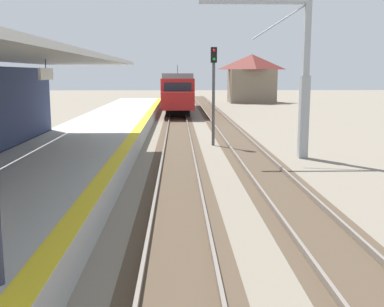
# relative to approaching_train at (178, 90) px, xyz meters

# --- Properties ---
(station_platform) EXTENTS (5.00, 80.00, 0.91)m
(station_platform) POSITION_rel_approaching_train_xyz_m (-4.40, -31.44, -1.73)
(station_platform) COLOR #A8A8A3
(station_platform) RESTS_ON ground
(track_pair_nearest_platform) EXTENTS (2.34, 120.00, 0.16)m
(track_pair_nearest_platform) POSITION_rel_approaching_train_xyz_m (-0.00, -27.44, -2.13)
(track_pair_nearest_platform) COLOR #4C3D2D
(track_pair_nearest_platform) RESTS_ON ground
(track_pair_middle) EXTENTS (2.34, 120.00, 0.16)m
(track_pair_middle) POSITION_rel_approaching_train_xyz_m (3.40, -27.44, -2.13)
(track_pair_middle) COLOR #4C3D2D
(track_pair_middle) RESTS_ON ground
(approaching_train) EXTENTS (2.93, 19.60, 4.76)m
(approaching_train) POSITION_rel_approaching_train_xyz_m (0.00, 0.00, 0.00)
(approaching_train) COLOR maroon
(approaching_train) RESTS_ON ground
(rail_signal_post) EXTENTS (0.32, 0.34, 5.20)m
(rail_signal_post) POSITION_rel_approaching_train_xyz_m (1.89, -23.63, 1.02)
(rail_signal_post) COLOR #4C4C4C
(rail_signal_post) RESTS_ON ground
(catenary_pylon_far_side) EXTENTS (5.00, 0.40, 7.50)m
(catenary_pylon_far_side) POSITION_rel_approaching_train_xyz_m (5.42, -27.56, 1.43)
(catenary_pylon_far_side) COLOR #9EA3A8
(catenary_pylon_far_side) RESTS_ON ground
(distant_trackside_house) EXTENTS (6.60, 5.28, 6.40)m
(distant_trackside_house) POSITION_rel_approaching_train_xyz_m (9.93, 14.69, 1.16)
(distant_trackside_house) COLOR #7F705B
(distant_trackside_house) RESTS_ON ground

